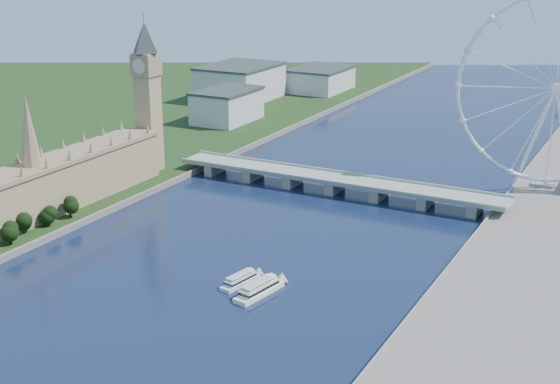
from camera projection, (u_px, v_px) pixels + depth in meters
The scene contains 7 objects.
parliament_range at pixel (35, 191), 439.88m from camera, with size 24.00×200.00×70.00m.
big_ben at pixel (147, 78), 515.88m from camera, with size 20.02×20.02×110.00m.
westminster_bridge at pixel (335, 182), 496.22m from camera, with size 220.00×22.00×9.50m.
london_eye at pixel (556, 89), 470.58m from camera, with size 113.60×39.12×124.30m.
city_skyline at pixel (494, 100), 694.49m from camera, with size 505.00×280.00×32.00m.
tour_boat_near at pixel (240, 284), 364.88m from camera, with size 6.51×25.70×5.64m, color silver, non-canonical shape.
tour_boat_far at pixel (259, 295), 354.28m from camera, with size 7.95×31.05×6.87m, color #EAF1C8, non-canonical shape.
Camera 1 is at (189.69, -135.68, 153.99)m, focal length 50.00 mm.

